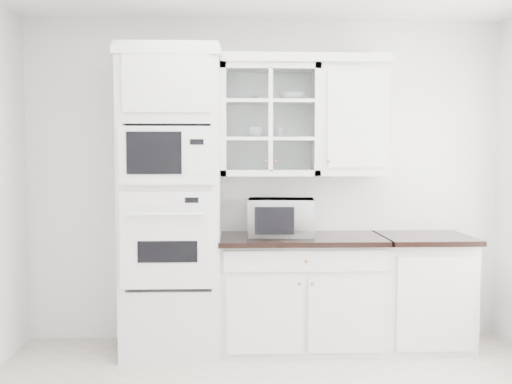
{
  "coord_description": "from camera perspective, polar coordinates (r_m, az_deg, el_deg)",
  "views": [
    {
      "loc": [
        -0.26,
        -3.1,
        1.57
      ],
      "look_at": [
        -0.1,
        1.05,
        1.3
      ],
      "focal_mm": 40.0,
      "sensor_mm": 36.0,
      "label": 1
    }
  ],
  "objects": [
    {
      "name": "crown_molding",
      "position": [
        4.72,
        0.07,
        13.05
      ],
      "size": [
        2.14,
        0.38,
        0.07
      ],
      "primitive_type": "cube",
      "color": "white",
      "rests_on": "room_shell"
    },
    {
      "name": "base_cabinet_run",
      "position": [
        4.71,
        4.51,
        -9.9
      ],
      "size": [
        1.32,
        0.67,
        0.92
      ],
      "color": "silver",
      "rests_on": "ground"
    },
    {
      "name": "cup_b",
      "position": [
        4.7,
        2.47,
        5.92
      ],
      "size": [
        0.11,
        0.11,
        0.08
      ],
      "primitive_type": "imported",
      "rotation": [
        0.0,
        0.0,
        0.35
      ],
      "color": "white",
      "rests_on": "upper_cabinet_glass"
    },
    {
      "name": "oven_column",
      "position": [
        4.55,
        -8.38,
        -0.98
      ],
      "size": [
        0.76,
        0.68,
        2.4
      ],
      "color": "silver",
      "rests_on": "ground"
    },
    {
      "name": "upper_cabinet_glass",
      "position": [
        4.7,
        1.35,
        7.14
      ],
      "size": [
        0.8,
        0.33,
        0.9
      ],
      "color": "silver",
      "rests_on": "room_shell"
    },
    {
      "name": "bowl_b",
      "position": [
        4.72,
        3.61,
        9.46
      ],
      "size": [
        0.24,
        0.24,
        0.06
      ],
      "primitive_type": "imported",
      "rotation": [
        0.0,
        0.0,
        0.18
      ],
      "color": "white",
      "rests_on": "upper_cabinet_glass"
    },
    {
      "name": "room_shell",
      "position": [
        3.54,
        2.02,
        7.11
      ],
      "size": [
        4.0,
        3.5,
        2.7
      ],
      "color": "white",
      "rests_on": "ground"
    },
    {
      "name": "bowl_a",
      "position": [
        4.71,
        -1.01,
        9.36
      ],
      "size": [
        0.24,
        0.24,
        0.05
      ],
      "primitive_type": "imported",
      "rotation": [
        0.0,
        0.0,
        -0.31
      ],
      "color": "white",
      "rests_on": "upper_cabinet_glass"
    },
    {
      "name": "cup_a",
      "position": [
        4.7,
        -0.06,
        5.97
      ],
      "size": [
        0.13,
        0.13,
        0.09
      ],
      "primitive_type": "imported",
      "rotation": [
        0.0,
        0.0,
        0.12
      ],
      "color": "white",
      "rests_on": "upper_cabinet_glass"
    },
    {
      "name": "extra_base_cabinet",
      "position": [
        4.92,
        16.31,
        -9.43
      ],
      "size": [
        0.72,
        0.67,
        0.92
      ],
      "color": "silver",
      "rests_on": "ground"
    },
    {
      "name": "upper_cabinet_solid",
      "position": [
        4.79,
        9.5,
        7.03
      ],
      "size": [
        0.55,
        0.33,
        0.9
      ],
      "primitive_type": "cube",
      "color": "silver",
      "rests_on": "room_shell"
    },
    {
      "name": "countertop_microwave",
      "position": [
        4.58,
        2.52,
        -2.54
      ],
      "size": [
        0.55,
        0.47,
        0.3
      ],
      "primitive_type": "imported",
      "rotation": [
        0.0,
        0.0,
        3.06
      ],
      "color": "white",
      "rests_on": "base_cabinet_run"
    }
  ]
}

